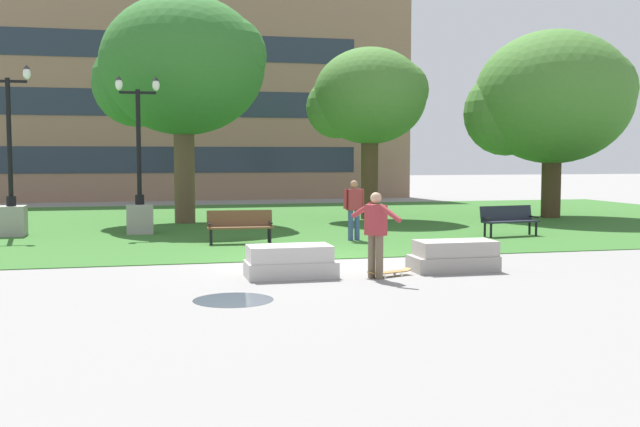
% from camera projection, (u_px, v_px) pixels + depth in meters
% --- Properties ---
extents(ground_plane, '(140.00, 140.00, 0.00)m').
position_uv_depth(ground_plane, '(311.00, 260.00, 17.37)').
color(ground_plane, gray).
extents(grass_lawn, '(40.00, 20.00, 0.02)m').
position_uv_depth(grass_lawn, '(252.00, 222.00, 27.08)').
color(grass_lawn, '#336628').
rests_on(grass_lawn, ground).
extents(concrete_block_center, '(1.80, 0.90, 0.64)m').
position_uv_depth(concrete_block_center, '(290.00, 262.00, 14.97)').
color(concrete_block_center, '#BCB7B2').
rests_on(concrete_block_center, ground).
extents(concrete_block_left, '(1.80, 0.90, 0.64)m').
position_uv_depth(concrete_block_left, '(454.00, 256.00, 15.80)').
color(concrete_block_left, '#9E9991').
rests_on(concrete_block_left, ground).
extents(person_skateboarder, '(0.65, 1.43, 1.71)m').
position_uv_depth(person_skateboarder, '(376.00, 229.00, 14.75)').
color(person_skateboarder, brown).
rests_on(person_skateboarder, ground).
extents(skateboard, '(1.02, 0.57, 0.14)m').
position_uv_depth(skateboard, '(390.00, 272.00, 15.03)').
color(skateboard, olive).
rests_on(skateboard, ground).
extents(puddle, '(1.36, 1.36, 0.01)m').
position_uv_depth(puddle, '(233.00, 300.00, 12.60)').
color(puddle, '#47515B').
rests_on(puddle, ground).
extents(park_bench_near_left, '(1.86, 0.78, 0.90)m').
position_uv_depth(park_bench_near_left, '(509.00, 219.00, 22.42)').
color(park_bench_near_left, '#1E232D').
rests_on(park_bench_near_left, grass_lawn).
extents(park_bench_near_right, '(1.82, 0.62, 0.90)m').
position_uv_depth(park_bench_near_right, '(240.00, 224.00, 20.56)').
color(park_bench_near_right, brown).
rests_on(park_bench_near_right, grass_lawn).
extents(lamp_post_right, '(1.32, 0.80, 4.83)m').
position_uv_depth(lamp_post_right, '(140.00, 202.00, 23.09)').
color(lamp_post_right, gray).
rests_on(lamp_post_right, grass_lawn).
extents(lamp_post_left, '(1.32, 0.80, 5.10)m').
position_uv_depth(lamp_post_left, '(11.00, 202.00, 22.40)').
color(lamp_post_left, gray).
rests_on(lamp_post_left, grass_lawn).
extents(tree_near_right, '(6.08, 5.79, 8.06)m').
position_uv_depth(tree_near_right, '(181.00, 68.00, 26.43)').
color(tree_near_right, brown).
rests_on(tree_near_right, grass_lawn).
extents(tree_far_left, '(4.47, 4.26, 6.46)m').
position_uv_depth(tree_far_left, '(368.00, 98.00, 28.15)').
color(tree_far_left, '#4C3823').
rests_on(tree_far_left, grass_lawn).
extents(tree_far_right, '(6.32, 6.02, 7.22)m').
position_uv_depth(tree_far_right, '(551.00, 99.00, 28.84)').
color(tree_far_right, '#42301E').
rests_on(tree_far_right, grass_lawn).
extents(person_bystander_near_lawn, '(0.65, 0.29, 1.71)m').
position_uv_depth(person_bystander_near_lawn, '(354.00, 207.00, 21.23)').
color(person_bystander_near_lawn, '#384C7A').
rests_on(person_bystander_near_lawn, grass_lawn).
extents(building_facade_distant, '(27.02, 1.03, 11.31)m').
position_uv_depth(building_facade_distant, '(170.00, 95.00, 40.18)').
color(building_facade_distant, '#8E6B56').
rests_on(building_facade_distant, ground).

